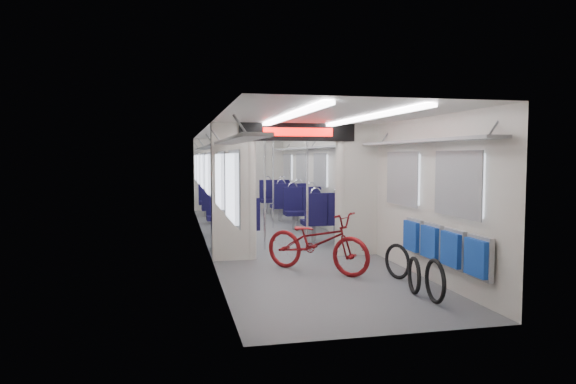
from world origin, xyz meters
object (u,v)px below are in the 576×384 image
object	(u,v)px
flip_bench	(442,245)
stanchion_near_left	(265,188)
bicycle	(317,242)
bike_hoop_a	(435,283)
seat_bay_far_right	(282,198)
stanchion_near_right	(307,189)
stanchion_far_left	(249,181)
bike_hoop_b	(414,277)
seat_bay_far_left	(216,201)
bike_hoop_c	(397,263)
stanchion_far_right	(273,181)
seat_bay_near_right	(314,210)
seat_bay_near_left	(231,216)

from	to	relation	value
flip_bench	stanchion_near_left	size ratio (longest dim) A/B	0.91
bicycle	bike_hoop_a	distance (m)	2.12
flip_bench	seat_bay_far_right	size ratio (longest dim) A/B	0.95
bicycle	bike_hoop_a	xyz separation A→B (m)	(0.92, -1.90, -0.21)
stanchion_near_left	stanchion_near_right	world-z (taller)	same
bicycle	stanchion_far_left	size ratio (longest dim) A/B	0.76
bicycle	bike_hoop_b	distance (m)	1.72
seat_bay_far_right	stanchion_far_left	distance (m)	2.34
bike_hoop_a	stanchion_far_left	xyz separation A→B (m)	(-1.23, 6.92, 0.91)
seat_bay_far_left	bike_hoop_c	bearing A→B (deg)	-75.21
seat_bay_far_left	bike_hoop_b	bearing A→B (deg)	-77.43
flip_bench	stanchion_far_right	size ratio (longest dim) A/B	0.91
stanchion_near_left	stanchion_far_left	distance (m)	3.00
stanchion_far_left	seat_bay_far_right	bearing A→B (deg)	57.48
flip_bench	stanchion_far_right	bearing A→B (deg)	99.99
bike_hoop_c	seat_bay_far_left	world-z (taller)	seat_bay_far_left
flip_bench	seat_bay_far_left	xyz separation A→B (m)	(-2.29, 8.07, -0.05)
bike_hoop_a	seat_bay_far_right	xyz separation A→B (m)	(-0.01, 8.83, 0.32)
bike_hoop_c	seat_bay_near_right	world-z (taller)	seat_bay_near_right
bike_hoop_c	stanchion_far_right	size ratio (longest dim) A/B	0.22
bike_hoop_a	seat_bay_far_left	size ratio (longest dim) A/B	0.28
seat_bay_far_right	stanchion_near_right	bearing A→B (deg)	-96.72
seat_bay_far_left	stanchion_far_left	world-z (taller)	stanchion_far_left
bike_hoop_b	bike_hoop_c	size ratio (longest dim) A/B	0.95
bike_hoop_a	stanchion_far_left	world-z (taller)	stanchion_far_left
seat_bay_near_left	bike_hoop_c	bearing A→B (deg)	-62.22
flip_bench	seat_bay_near_right	xyz separation A→B (m)	(-0.42, 4.81, -0.03)
seat_bay_far_left	stanchion_near_right	bearing A→B (deg)	-76.14
seat_bay_near_left	stanchion_near_left	bearing A→B (deg)	-62.80
seat_bay_near_right	stanchion_far_right	size ratio (longest dim) A/B	0.94
seat_bay_near_right	bicycle	bearing A→B (deg)	-104.52
flip_bench	bike_hoop_b	bearing A→B (deg)	-162.73
bike_hoop_a	seat_bay_near_right	bearing A→B (deg)	90.15
flip_bench	stanchion_near_right	xyz separation A→B (m)	(-1.04, 3.00, 0.57)
seat_bay_near_right	stanchion_near_left	world-z (taller)	stanchion_near_left
seat_bay_near_left	stanchion_near_right	bearing A→B (deg)	-47.50
bike_hoop_a	bike_hoop_c	world-z (taller)	bike_hoop_a
bike_hoop_a	bike_hoop_b	size ratio (longest dim) A/B	1.12
stanchion_near_right	flip_bench	bearing A→B (deg)	-70.92
bike_hoop_b	stanchion_near_left	bearing A→B (deg)	110.55
stanchion_far_left	stanchion_far_right	xyz separation A→B (m)	(0.56, -0.22, 0.00)
seat_bay_near_right	stanchion_far_left	size ratio (longest dim) A/B	0.94
stanchion_far_right	bike_hoop_c	bearing A→B (deg)	-82.21
bike_hoop_b	bike_hoop_c	xyz separation A→B (m)	(0.13, 0.79, 0.01)
seat_bay_near_left	seat_bay_near_right	xyz separation A→B (m)	(1.87, 0.45, 0.03)
stanchion_near_right	stanchion_far_left	size ratio (longest dim) A/B	1.00
stanchion_near_left	stanchion_near_right	size ratio (longest dim) A/B	1.00
stanchion_near_left	flip_bench	bearing A→B (deg)	-62.18
bike_hoop_b	stanchion_far_right	world-z (taller)	stanchion_far_right
bike_hoop_b	seat_bay_far_left	distance (m)	8.42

